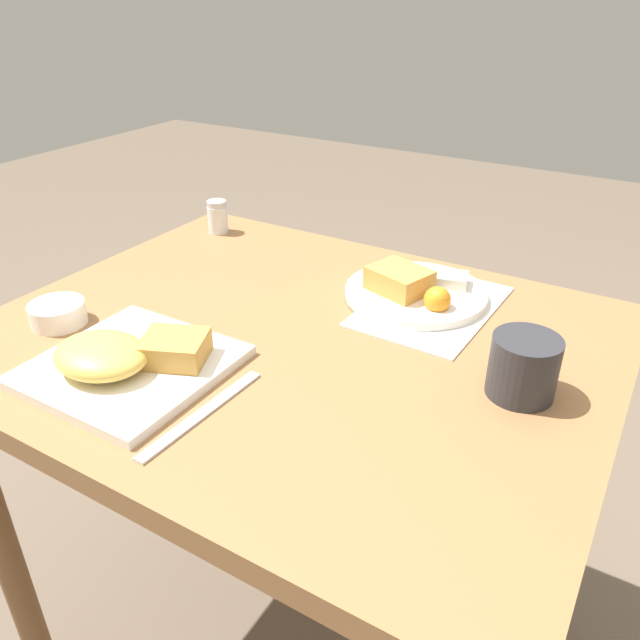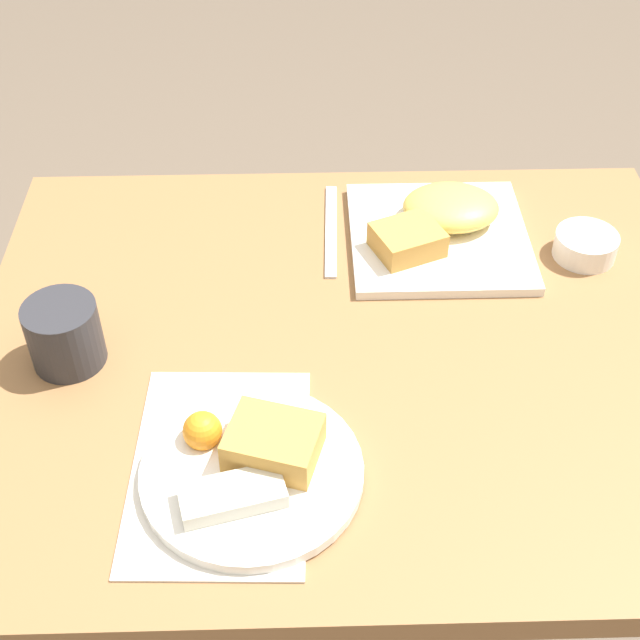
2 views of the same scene
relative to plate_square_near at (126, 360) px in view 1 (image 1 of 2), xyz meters
name	(u,v)px [view 1 (image 1 of 2)]	position (x,y,z in m)	size (l,w,h in m)	color
ground_plane	(301,636)	(0.14, 0.21, -0.77)	(8.00, 8.00, 0.00)	brown
dining_table	(295,385)	(0.14, 0.21, -0.12)	(0.95, 0.77, 0.75)	olive
menu_card	(431,306)	(0.29, 0.40, -0.02)	(0.20, 0.29, 0.00)	silver
plate_square_near	(126,360)	(0.00, 0.00, 0.00)	(0.25, 0.25, 0.06)	white
plate_oval_far	(415,289)	(0.25, 0.42, 0.00)	(0.24, 0.24, 0.05)	white
sauce_ramekin	(58,313)	(-0.20, 0.05, 0.00)	(0.09, 0.09, 0.04)	white
salt_shaker	(218,219)	(-0.24, 0.50, 0.01)	(0.04, 0.04, 0.07)	white
butter_knife	(203,413)	(0.15, -0.02, -0.02)	(0.02, 0.22, 0.00)	silver
coffee_mug	(523,367)	(0.48, 0.23, 0.02)	(0.09, 0.09, 0.08)	#2D2D33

